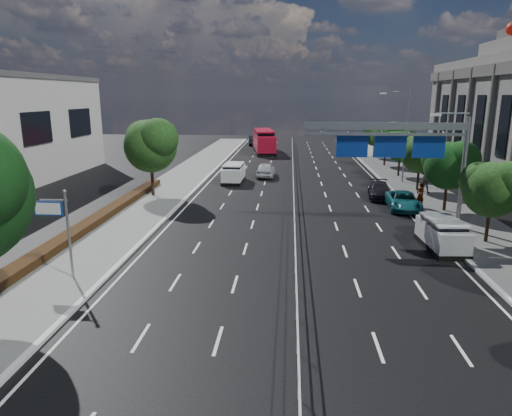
{
  "coord_description": "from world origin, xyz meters",
  "views": [
    {
      "loc": [
        -0.37,
        -19.45,
        8.49
      ],
      "look_at": [
        -2.19,
        5.01,
        2.4
      ],
      "focal_mm": 32.0,
      "sensor_mm": 36.0,
      "label": 1
    }
  ],
  "objects_px": {
    "overhead_gantry": "(403,142)",
    "parked_car_teal": "(403,201)",
    "near_car_silver": "(266,170)",
    "silver_minivan": "(442,234)",
    "pedestrian_b": "(425,181)",
    "white_minivan": "(234,173)",
    "toilet_sign": "(58,219)",
    "parked_car_dark": "(380,190)",
    "near_car_dark": "(254,140)",
    "red_bus": "(264,141)",
    "pedestrian_a": "(420,195)"
  },
  "relations": [
    {
      "from": "near_car_silver",
      "to": "silver_minivan",
      "type": "relative_size",
      "value": 1.05
    },
    {
      "from": "white_minivan",
      "to": "overhead_gantry",
      "type": "bearing_deg",
      "value": -48.56
    },
    {
      "from": "red_bus",
      "to": "parked_car_teal",
      "type": "height_order",
      "value": "red_bus"
    },
    {
      "from": "toilet_sign",
      "to": "parked_car_dark",
      "type": "relative_size",
      "value": 0.96
    },
    {
      "from": "toilet_sign",
      "to": "overhead_gantry",
      "type": "height_order",
      "value": "overhead_gantry"
    },
    {
      "from": "toilet_sign",
      "to": "parked_car_teal",
      "type": "bearing_deg",
      "value": 37.97
    },
    {
      "from": "red_bus",
      "to": "silver_minivan",
      "type": "height_order",
      "value": "red_bus"
    },
    {
      "from": "overhead_gantry",
      "to": "parked_car_teal",
      "type": "distance_m",
      "value": 7.18
    },
    {
      "from": "overhead_gantry",
      "to": "parked_car_dark",
      "type": "distance_m",
      "value": 10.24
    },
    {
      "from": "near_car_dark",
      "to": "parked_car_teal",
      "type": "distance_m",
      "value": 47.61
    },
    {
      "from": "silver_minivan",
      "to": "parked_car_teal",
      "type": "height_order",
      "value": "silver_minivan"
    },
    {
      "from": "pedestrian_b",
      "to": "parked_car_teal",
      "type": "bearing_deg",
      "value": 78.49
    },
    {
      "from": "red_bus",
      "to": "parked_car_dark",
      "type": "bearing_deg",
      "value": -77.38
    },
    {
      "from": "pedestrian_a",
      "to": "parked_car_teal",
      "type": "bearing_deg",
      "value": -13.46
    },
    {
      "from": "red_bus",
      "to": "near_car_silver",
      "type": "distance_m",
      "value": 21.42
    },
    {
      "from": "near_car_silver",
      "to": "toilet_sign",
      "type": "bearing_deg",
      "value": 75.92
    },
    {
      "from": "near_car_dark",
      "to": "pedestrian_b",
      "type": "height_order",
      "value": "pedestrian_b"
    },
    {
      "from": "toilet_sign",
      "to": "silver_minivan",
      "type": "bearing_deg",
      "value": 16.94
    },
    {
      "from": "parked_car_teal",
      "to": "overhead_gantry",
      "type": "bearing_deg",
      "value": -104.13
    },
    {
      "from": "pedestrian_b",
      "to": "parked_car_dark",
      "type": "bearing_deg",
      "value": 40.92
    },
    {
      "from": "silver_minivan",
      "to": "parked_car_dark",
      "type": "distance_m",
      "value": 13.18
    },
    {
      "from": "toilet_sign",
      "to": "pedestrian_b",
      "type": "bearing_deg",
      "value": 42.9
    },
    {
      "from": "parked_car_dark",
      "to": "pedestrian_a",
      "type": "bearing_deg",
      "value": -51.08
    },
    {
      "from": "overhead_gantry",
      "to": "parked_car_teal",
      "type": "relative_size",
      "value": 2.12
    },
    {
      "from": "white_minivan",
      "to": "parked_car_dark",
      "type": "bearing_deg",
      "value": -23.52
    },
    {
      "from": "red_bus",
      "to": "parked_car_dark",
      "type": "height_order",
      "value": "red_bus"
    },
    {
      "from": "near_car_silver",
      "to": "near_car_dark",
      "type": "bearing_deg",
      "value": -81.67
    },
    {
      "from": "red_bus",
      "to": "pedestrian_b",
      "type": "xyz_separation_m",
      "value": [
        15.82,
        -29.05,
        -0.65
      ]
    },
    {
      "from": "pedestrian_b",
      "to": "silver_minivan",
      "type": "bearing_deg",
      "value": 95.17
    },
    {
      "from": "near_car_dark",
      "to": "silver_minivan",
      "type": "height_order",
      "value": "silver_minivan"
    },
    {
      "from": "silver_minivan",
      "to": "pedestrian_b",
      "type": "distance_m",
      "value": 15.33
    },
    {
      "from": "pedestrian_b",
      "to": "white_minivan",
      "type": "bearing_deg",
      "value": 3.38
    },
    {
      "from": "white_minivan",
      "to": "parked_car_teal",
      "type": "bearing_deg",
      "value": -33.98
    },
    {
      "from": "white_minivan",
      "to": "parked_car_teal",
      "type": "height_order",
      "value": "white_minivan"
    },
    {
      "from": "red_bus",
      "to": "near_car_dark",
      "type": "distance_m",
      "value": 10.63
    },
    {
      "from": "parked_car_teal",
      "to": "pedestrian_b",
      "type": "xyz_separation_m",
      "value": [
        3.19,
        5.83,
        0.46
      ]
    },
    {
      "from": "overhead_gantry",
      "to": "silver_minivan",
      "type": "relative_size",
      "value": 2.38
    },
    {
      "from": "parked_car_dark",
      "to": "silver_minivan",
      "type": "bearing_deg",
      "value": -78.69
    },
    {
      "from": "red_bus",
      "to": "parked_car_dark",
      "type": "relative_size",
      "value": 2.59
    },
    {
      "from": "near_car_dark",
      "to": "parked_car_dark",
      "type": "xyz_separation_m",
      "value": [
        13.87,
        -41.25,
        -0.2
      ]
    },
    {
      "from": "white_minivan",
      "to": "parked_car_dark",
      "type": "distance_m",
      "value": 14.56
    },
    {
      "from": "near_car_silver",
      "to": "pedestrian_a",
      "type": "bearing_deg",
      "value": 134.94
    },
    {
      "from": "near_car_dark",
      "to": "parked_car_dark",
      "type": "distance_m",
      "value": 43.52
    },
    {
      "from": "toilet_sign",
      "to": "pedestrian_b",
      "type": "xyz_separation_m",
      "value": [
        22.44,
        20.86,
        -1.82
      ]
    },
    {
      "from": "red_bus",
      "to": "near_car_silver",
      "type": "bearing_deg",
      "value": -94.11
    },
    {
      "from": "red_bus",
      "to": "parked_car_dark",
      "type": "xyz_separation_m",
      "value": [
        11.6,
        -30.9,
        -1.12
      ]
    },
    {
      "from": "toilet_sign",
      "to": "silver_minivan",
      "type": "distance_m",
      "value": 20.23
    },
    {
      "from": "overhead_gantry",
      "to": "pedestrian_b",
      "type": "xyz_separation_m",
      "value": [
        4.75,
        10.8,
        -4.48
      ]
    },
    {
      "from": "red_bus",
      "to": "pedestrian_a",
      "type": "bearing_deg",
      "value": -76.04
    },
    {
      "from": "silver_minivan",
      "to": "parked_car_dark",
      "type": "relative_size",
      "value": 0.95
    }
  ]
}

